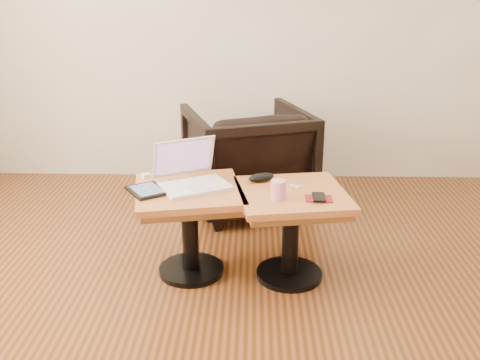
{
  "coord_description": "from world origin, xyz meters",
  "views": [
    {
      "loc": [
        0.07,
        -2.1,
        1.55
      ],
      "look_at": [
        -0.0,
        0.59,
        0.56
      ],
      "focal_mm": 40.0,
      "sensor_mm": 36.0,
      "label": 1
    }
  ],
  "objects_px": {
    "side_table_right": "(291,214)",
    "armchair": "(247,159)",
    "laptop": "(191,177)",
    "side_table_left": "(189,210)",
    "striped_cup": "(278,190)"
  },
  "relations": [
    {
      "from": "side_table_right",
      "to": "armchair",
      "type": "xyz_separation_m",
      "value": [
        -0.25,
        1.0,
        -0.01
      ]
    },
    {
      "from": "side_table_right",
      "to": "laptop",
      "type": "height_order",
      "value": "laptop"
    },
    {
      "from": "side_table_left",
      "to": "side_table_right",
      "type": "relative_size",
      "value": 1.03
    },
    {
      "from": "laptop",
      "to": "striped_cup",
      "type": "distance_m",
      "value": 0.5
    },
    {
      "from": "side_table_left",
      "to": "striped_cup",
      "type": "height_order",
      "value": "striped_cup"
    },
    {
      "from": "laptop",
      "to": "striped_cup",
      "type": "height_order",
      "value": "laptop"
    },
    {
      "from": "side_table_right",
      "to": "striped_cup",
      "type": "height_order",
      "value": "striped_cup"
    },
    {
      "from": "side_table_left",
      "to": "side_table_right",
      "type": "distance_m",
      "value": 0.56
    },
    {
      "from": "laptop",
      "to": "side_table_left",
      "type": "bearing_deg",
      "value": -131.21
    },
    {
      "from": "striped_cup",
      "to": "side_table_right",
      "type": "bearing_deg",
      "value": 53.63
    },
    {
      "from": "side_table_right",
      "to": "laptop",
      "type": "distance_m",
      "value": 0.58
    },
    {
      "from": "laptop",
      "to": "striped_cup",
      "type": "xyz_separation_m",
      "value": [
        0.47,
        -0.19,
        0.0
      ]
    },
    {
      "from": "side_table_left",
      "to": "armchair",
      "type": "height_order",
      "value": "armchair"
    },
    {
      "from": "side_table_right",
      "to": "side_table_left",
      "type": "bearing_deg",
      "value": 167.53
    },
    {
      "from": "side_table_right",
      "to": "armchair",
      "type": "relative_size",
      "value": 0.79
    }
  ]
}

